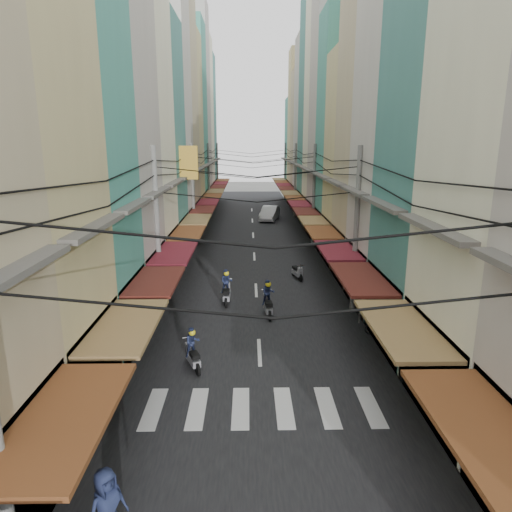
{
  "coord_description": "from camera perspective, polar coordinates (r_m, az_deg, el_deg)",
  "views": [
    {
      "loc": [
        -0.42,
        -19.07,
        8.34
      ],
      "look_at": [
        -0.03,
        4.58,
        2.41
      ],
      "focal_mm": 32.0,
      "sensor_mm": 36.0,
      "label": 1
    }
  ],
  "objects": [
    {
      "name": "road",
      "position": [
        39.95,
        -0.33,
        2.04
      ],
      "size": [
        10.0,
        80.0,
        0.02
      ],
      "primitive_type": "cube",
      "color": "black",
      "rests_on": "ground"
    },
    {
      "name": "pedestrians",
      "position": [
        22.57,
        -10.17,
        -5.06
      ],
      "size": [
        13.96,
        27.0,
        2.25
      ],
      "color": "#28202B",
      "rests_on": "ground"
    },
    {
      "name": "white_car",
      "position": [
        50.09,
        1.71,
        4.49
      ],
      "size": [
        5.75,
        3.25,
        1.91
      ],
      "primitive_type": "imported",
      "rotation": [
        0.0,
        0.0,
        -0.22
      ],
      "color": "silver",
      "rests_on": "ground"
    },
    {
      "name": "utility_poles",
      "position": [
        34.13,
        -0.25,
        11.13
      ],
      "size": [
        10.2,
        66.13,
        8.2
      ],
      "color": "gray",
      "rests_on": "ground"
    },
    {
      "name": "ground",
      "position": [
        20.82,
        0.29,
        -9.55
      ],
      "size": [
        160.0,
        160.0,
        0.0
      ],
      "primitive_type": "plane",
      "color": "#60605C",
      "rests_on": "ground"
    },
    {
      "name": "sidewalk_left",
      "position": [
        40.4,
        -9.59,
        2.01
      ],
      "size": [
        3.0,
        80.0,
        0.06
      ],
      "primitive_type": "cube",
      "color": "slate",
      "rests_on": "ground"
    },
    {
      "name": "crosswalk",
      "position": [
        15.5,
        0.8,
        -18.39
      ],
      "size": [
        7.55,
        2.4,
        0.01
      ],
      "color": "silver",
      "rests_on": "ground"
    },
    {
      "name": "market_umbrella",
      "position": [
        17.66,
        23.35,
        -7.61
      ],
      "size": [
        2.33,
        2.33,
        2.46
      ],
      "color": "#B2B2B7",
      "rests_on": "ground"
    },
    {
      "name": "parked_scooters",
      "position": [
        17.84,
        16.15,
        -12.74
      ],
      "size": [
        12.85,
        13.0,
        1.01
      ],
      "color": "black",
      "rests_on": "ground"
    },
    {
      "name": "sidewalk_right",
      "position": [
        40.54,
        8.9,
        2.07
      ],
      "size": [
        3.0,
        80.0,
        0.06
      ],
      "primitive_type": "cube",
      "color": "slate",
      "rests_on": "ground"
    },
    {
      "name": "bicycle",
      "position": [
        21.36,
        15.44,
        -9.45
      ],
      "size": [
        1.46,
        0.59,
        1.0
      ],
      "primitive_type": "imported",
      "rotation": [
        0.0,
        0.0,
        1.54
      ],
      "color": "black",
      "rests_on": "ground"
    },
    {
      "name": "traffic_sign",
      "position": [
        21.62,
        13.03,
        -2.82
      ],
      "size": [
        0.1,
        0.66,
        3.0
      ],
      "color": "gray",
      "rests_on": "ground"
    },
    {
      "name": "building_row_left",
      "position": [
        36.44,
        -13.35,
        15.97
      ],
      "size": [
        7.8,
        67.67,
        23.7
      ],
      "color": "beige",
      "rests_on": "ground"
    },
    {
      "name": "building_row_right",
      "position": [
        36.49,
        12.72,
        15.43
      ],
      "size": [
        7.8,
        68.98,
        22.59
      ],
      "color": "teal",
      "rests_on": "ground"
    },
    {
      "name": "moving_scooters",
      "position": [
        22.57,
        -1.52,
        -6.16
      ],
      "size": [
        5.53,
        13.23,
        1.85
      ],
      "color": "black",
      "rests_on": "ground"
    }
  ]
}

